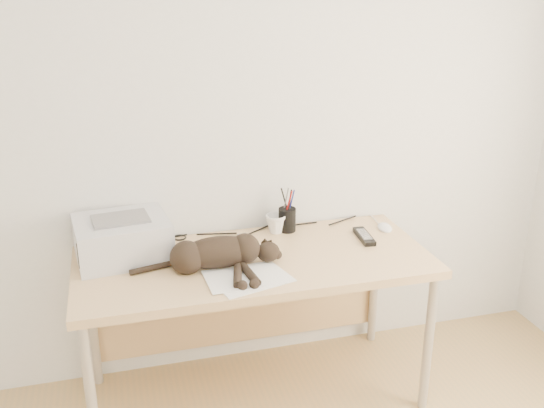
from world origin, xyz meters
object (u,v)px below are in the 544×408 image
object	(u,v)px
cat	(214,255)
mouse	(385,225)
desk	(250,276)
pen_cup	(287,219)
printer	(122,238)
mug	(276,224)

from	to	relation	value
cat	mouse	bearing A→B (deg)	14.12
desk	mouse	world-z (taller)	mouse
desk	pen_cup	size ratio (longest dim) A/B	7.21
printer	pen_cup	xyz separation A→B (m)	(0.80, 0.10, -0.03)
mug	pen_cup	xyz separation A→B (m)	(0.06, 0.01, 0.01)
desk	printer	bearing A→B (deg)	171.64
desk	printer	size ratio (longest dim) A/B	3.62
desk	mouse	bearing A→B (deg)	6.01
printer	desk	bearing A→B (deg)	-8.36
mug	desk	bearing A→B (deg)	-134.90
cat	mouse	world-z (taller)	cat
pen_cup	mouse	size ratio (longest dim) A/B	1.88
mouse	pen_cup	bearing A→B (deg)	177.03
pen_cup	printer	bearing A→B (deg)	-172.97
pen_cup	cat	bearing A→B (deg)	-142.88
pen_cup	desk	bearing A→B (deg)	-142.07
desk	cat	world-z (taller)	cat
desk	cat	xyz separation A→B (m)	(-0.19, -0.14, 0.20)
mouse	printer	bearing A→B (deg)	-170.86
printer	pen_cup	world-z (taller)	pen_cup
pen_cup	mug	bearing A→B (deg)	-172.41
desk	printer	xyz separation A→B (m)	(-0.57, 0.08, 0.23)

